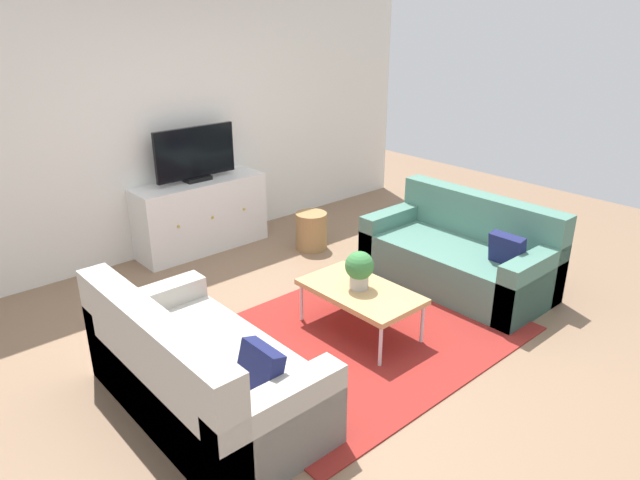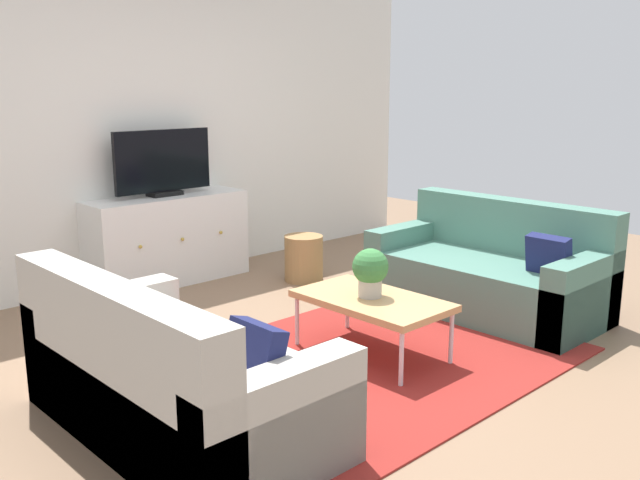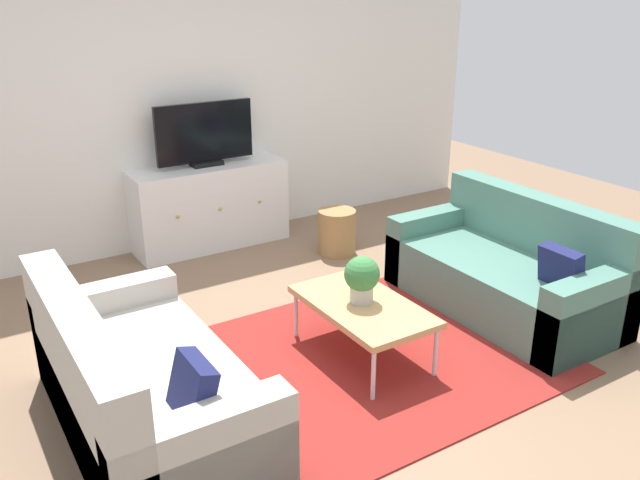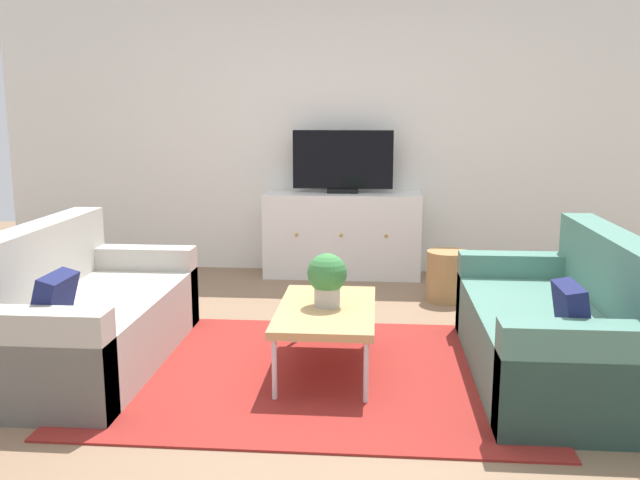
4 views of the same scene
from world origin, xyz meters
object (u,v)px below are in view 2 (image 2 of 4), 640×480
couch_left_side (165,384)px  couch_right_side (492,274)px  coffee_table (372,302)px  tv_console (168,239)px  wicker_basket (304,258)px  flat_screen_tv (163,163)px  potted_plant (370,270)px

couch_left_side → couch_right_side: size_ratio=1.00×
coffee_table → tv_console: bearing=90.7°
wicker_basket → flat_screen_tv: bearing=137.8°
flat_screen_tv → couch_right_side: bearing=-59.7°
couch_left_side → couch_right_side: bearing=0.0°
couch_left_side → coffee_table: 1.51m
coffee_table → wicker_basket: size_ratio=2.40×
wicker_basket → couch_left_side: bearing=-146.0°
couch_left_side → flat_screen_tv: 2.92m
coffee_table → flat_screen_tv: flat_screen_tv is taller
potted_plant → tv_console: (-0.03, 2.35, -0.18)m
flat_screen_tv → coffee_table: bearing=-89.3°
couch_left_side → couch_right_side: (2.88, 0.00, 0.00)m
couch_right_side → coffee_table: size_ratio=1.76×
couch_right_side → wicker_basket: bearing=107.8°
couch_right_side → coffee_table: bearing=179.7°
flat_screen_tv → couch_left_side: bearing=-121.7°
couch_left_side → tv_console: (1.48, 2.37, 0.11)m
couch_right_side → potted_plant: bearing=178.8°
potted_plant → wicker_basket: size_ratio=0.77×
couch_left_side → flat_screen_tv: flat_screen_tv is taller
tv_console → coffee_table: bearing=-89.3°
flat_screen_tv → wicker_basket: bearing=-42.2°
tv_console → couch_left_side: bearing=-121.9°
coffee_table → potted_plant: potted_plant is taller
couch_left_side → tv_console: 2.80m
coffee_table → flat_screen_tv: 2.48m
couch_left_side → flat_screen_tv: size_ratio=1.90×
couch_right_side → potted_plant: couch_right_side is taller
couch_left_side → coffee_table: bearing=0.3°
potted_plant → tv_console: tv_console is taller
potted_plant → couch_right_side: bearing=-1.2°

